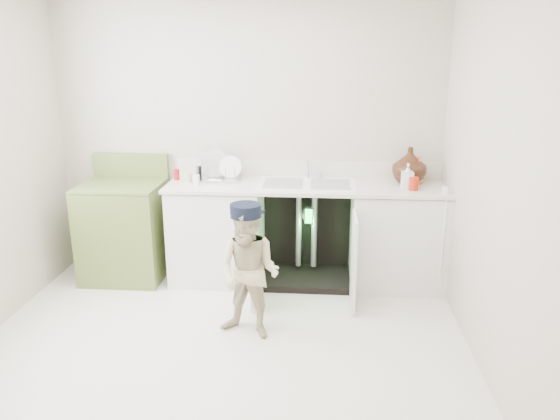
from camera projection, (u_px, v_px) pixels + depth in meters
The scene contains 5 objects.
ground at pixel (222, 346), 3.89m from camera, with size 3.50×3.50×0.00m, color silver.
room_shell at pixel (216, 175), 3.53m from camera, with size 6.00×5.50×1.26m.
counter_run at pixel (309, 231), 4.86m from camera, with size 2.44×1.02×1.21m.
avocado_stove at pixel (125, 229), 4.97m from camera, with size 0.71×0.65×1.10m.
repair_worker at pixel (249, 272), 3.90m from camera, with size 0.72×0.94×1.00m.
Camera 1 is at (0.69, -3.40, 2.04)m, focal length 35.00 mm.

